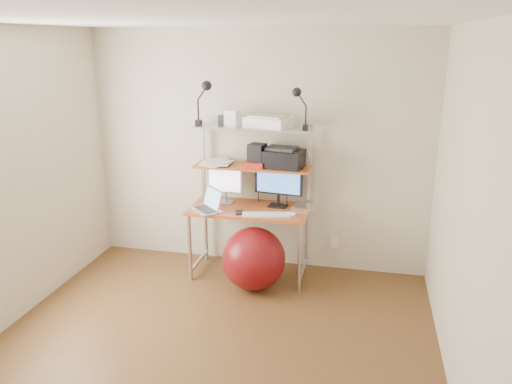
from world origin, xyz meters
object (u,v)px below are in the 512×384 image
Objects in this scene: monitor_black at (279,182)px; laptop at (209,206)px; exercise_ball at (254,259)px; monitor_silver at (225,182)px; printer at (281,158)px.

monitor_black is 0.74m from laptop.
laptop is at bearing 165.79° from exercise_ball.
monitor_black reaches higher than monitor_silver.
monitor_black is 1.08× the size of printer.
monitor_silver is 0.56m from monitor_black.
printer is (0.68, 0.30, 0.46)m from laptop.
printer is 0.74× the size of exercise_ball.
printer is at bearing 2.68° from monitor_silver.
printer is at bearing 40.34° from monitor_black.
exercise_ball is at bearing -105.05° from monitor_black.
exercise_ball is at bearing 30.42° from laptop.
monitor_silver is 0.34m from laptop.
monitor_black is 0.80× the size of exercise_ball.
laptop is 0.87m from printer.
laptop is at bearing -149.49° from monitor_black.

